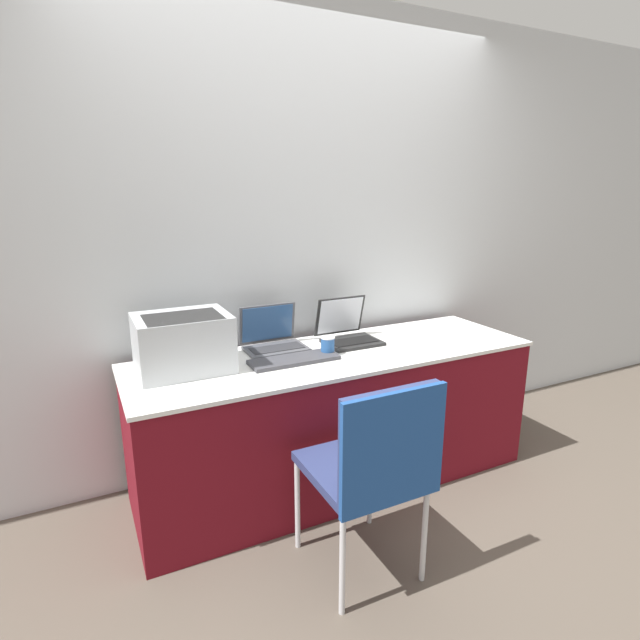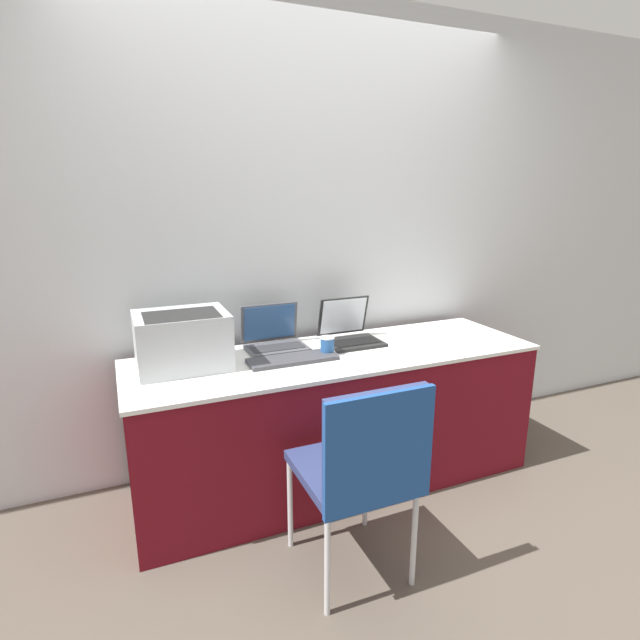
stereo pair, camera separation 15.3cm
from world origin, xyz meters
name	(u,v)px [view 1 (the left image)]	position (x,y,z in m)	size (l,w,h in m)	color
ground_plane	(366,509)	(0.00, 0.00, 0.00)	(14.00, 14.00, 0.00)	brown
wall_back	(302,241)	(0.00, 0.76, 1.30)	(8.00, 0.05, 2.60)	silver
table	(336,417)	(0.00, 0.32, 0.38)	(2.17, 0.67, 0.75)	maroon
printer	(183,341)	(-0.78, 0.41, 0.90)	(0.43, 0.33, 0.27)	#B2B7BC
laptop_left	(273,339)	(-0.28, 0.54, 0.80)	(0.32, 0.25, 0.23)	#4C4C51
laptop_right	(348,332)	(0.15, 0.47, 0.80)	(0.30, 0.30, 0.24)	black
external_keyboard	(294,360)	(-0.26, 0.29, 0.76)	(0.45, 0.16, 0.02)	#3D3D42
coffee_cup	(328,346)	(-0.06, 0.31, 0.80)	(0.07, 0.07, 0.10)	#285699
chair	(376,460)	(-0.23, -0.42, 0.57)	(0.44, 0.48, 0.90)	navy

